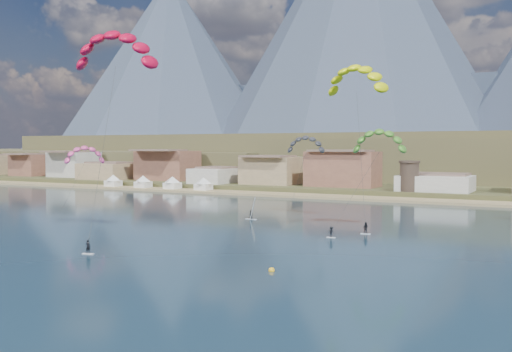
# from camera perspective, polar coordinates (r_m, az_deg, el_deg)

# --- Properties ---
(ground) EXTENTS (2400.00, 2400.00, 0.00)m
(ground) POSITION_cam_1_polar(r_m,az_deg,el_deg) (70.81, -12.36, -9.32)
(ground) COLOR black
(ground) RESTS_ON ground
(beach) EXTENTS (2200.00, 12.00, 0.90)m
(beach) POSITION_cam_1_polar(r_m,az_deg,el_deg) (165.59, 12.07, -2.18)
(beach) COLOR tan
(beach) RESTS_ON ground
(town) EXTENTS (400.00, 24.00, 12.00)m
(town) POSITION_cam_1_polar(r_m,az_deg,el_deg) (194.35, 1.98, 0.93)
(town) COLOR silver
(town) RESTS_ON ground
(watchtower) EXTENTS (5.82, 5.82, 8.60)m
(watchtower) POSITION_cam_1_polar(r_m,az_deg,el_deg) (171.63, 14.43, 0.02)
(watchtower) COLOR #47382D
(watchtower) RESTS_ON ground
(beach_tents) EXTENTS (43.40, 6.40, 5.00)m
(beach_tents) POSITION_cam_1_polar(r_m,az_deg,el_deg) (199.95, -9.44, -0.28)
(beach_tents) COLOR white
(beach_tents) RESTS_ON ground
(kitesurfer_red) EXTENTS (14.70, 17.19, 34.35)m
(kitesurfer_red) POSITION_cam_1_polar(r_m,az_deg,el_deg) (97.86, -13.27, 12.11)
(kitesurfer_red) COLOR silver
(kitesurfer_red) RESTS_ON ground
(kitesurfer_yellow) EXTENTS (13.93, 17.81, 32.42)m
(kitesurfer_yellow) POSITION_cam_1_polar(r_m,az_deg,el_deg) (116.90, 9.60, 9.45)
(kitesurfer_yellow) COLOR silver
(kitesurfer_yellow) RESTS_ON ground
(kitesurfer_green) EXTENTS (10.29, 16.46, 20.72)m
(kitesurfer_green) POSITION_cam_1_polar(r_m,az_deg,el_deg) (107.97, 11.66, 3.57)
(kitesurfer_green) COLOR silver
(kitesurfer_green) RESTS_ON ground
(distant_kite_pink) EXTENTS (8.75, 9.07, 16.67)m
(distant_kite_pink) POSITION_cam_1_polar(r_m,az_deg,el_deg) (139.23, -16.06, 2.24)
(distant_kite_pink) COLOR #262626
(distant_kite_pink) RESTS_ON ground
(distant_kite_dark) EXTENTS (9.22, 6.71, 18.64)m
(distant_kite_dark) POSITION_cam_1_polar(r_m,az_deg,el_deg) (133.23, 4.78, 3.30)
(distant_kite_dark) COLOR #262626
(distant_kite_dark) RESTS_ON ground
(windsurfer) EXTENTS (2.56, 2.81, 4.41)m
(windsurfer) POSITION_cam_1_polar(r_m,az_deg,el_deg) (120.21, -0.41, -3.51)
(windsurfer) COLOR silver
(windsurfer) RESTS_ON ground
(buoy) EXTENTS (0.74, 0.74, 0.74)m
(buoy) POSITION_cam_1_polar(r_m,az_deg,el_deg) (71.65, 1.49, -9.00)
(buoy) COLOR yellow
(buoy) RESTS_ON ground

